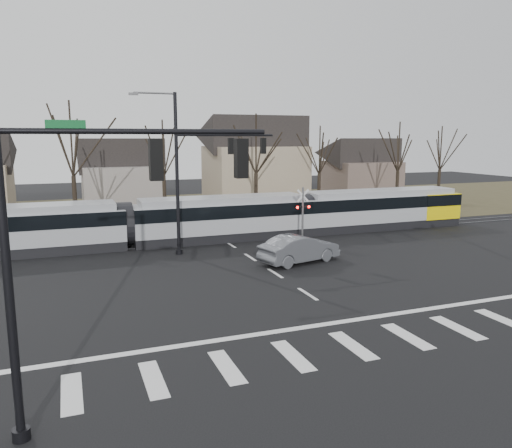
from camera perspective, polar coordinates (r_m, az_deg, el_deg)
name	(u,v)px	position (r m, az deg, el deg)	size (l,w,h in m)	color
ground	(328,307)	(22.74, 8.22, -9.38)	(140.00, 140.00, 0.00)	black
grass_verge	(177,210)	(52.32, -9.02, 1.55)	(140.00, 28.00, 0.01)	#38331E
crosswalk	(381,341)	(19.58, 14.05, -12.81)	(27.00, 2.60, 0.01)	silver
stop_line	(349,321)	(21.28, 10.62, -10.80)	(28.00, 0.35, 0.01)	silver
lane_dashes	(222,239)	(37.03, -3.87, -1.76)	(0.18, 30.00, 0.01)	silver
rail_pair	(223,240)	(36.84, -3.78, -1.79)	(90.00, 1.52, 0.06)	#59595E
tram	(220,216)	(36.69, -4.09, 0.87)	(42.00, 3.12, 3.18)	gray
sedan	(299,249)	(30.17, 4.99, -2.83)	(5.42, 3.01, 1.69)	#52545A
signal_pole_near_left	(75,211)	(12.82, -19.96, 1.40)	(9.28, 0.44, 10.20)	black
signal_pole_far	(201,165)	(32.30, -6.26, 6.69)	(9.28, 0.44, 10.20)	black
rail_crossing_signal	(303,217)	(35.57, 5.35, 0.81)	(1.08, 0.36, 4.00)	#59595B
tree_row	(211,164)	(46.50, -5.21, 6.80)	(59.20, 7.20, 10.00)	black
house_b	(121,171)	(55.09, -15.12, 5.90)	(8.64, 7.56, 7.65)	gray
house_c	(255,158)	(55.33, -0.15, 7.56)	(10.80, 8.64, 10.10)	gray
house_d	(361,166)	(63.96, 11.95, 6.53)	(8.64, 7.56, 7.65)	brown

